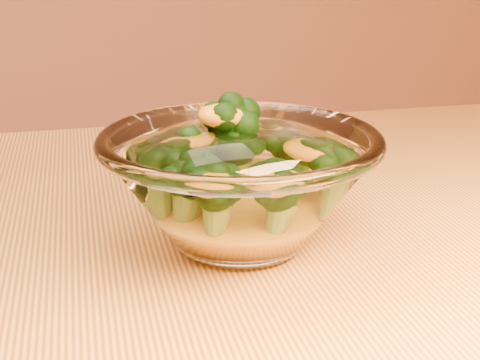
{
  "coord_description": "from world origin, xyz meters",
  "views": [
    {
      "loc": [
        -0.02,
        -0.52,
        0.99
      ],
      "look_at": [
        0.1,
        -0.02,
        0.81
      ],
      "focal_mm": 50.0,
      "sensor_mm": 36.0,
      "label": 1
    }
  ],
  "objects": [
    {
      "name": "table",
      "position": [
        0.0,
        0.0,
        0.65
      ],
      "size": [
        1.2,
        0.8,
        0.75
      ],
      "color": "gold",
      "rests_on": "ground"
    },
    {
      "name": "cheese_sauce",
      "position": [
        0.1,
        -0.02,
        0.78
      ],
      "size": [
        0.12,
        0.12,
        0.03
      ],
      "primitive_type": "ellipsoid",
      "color": "#FFA215",
      "rests_on": "glass_bowl"
    },
    {
      "name": "glass_bowl",
      "position": [
        0.1,
        -0.02,
        0.8
      ],
      "size": [
        0.23,
        0.23,
        0.1
      ],
      "color": "white",
      "rests_on": "table"
    },
    {
      "name": "broccoli_heap",
      "position": [
        0.1,
        -0.01,
        0.82
      ],
      "size": [
        0.16,
        0.15,
        0.09
      ],
      "color": "black",
      "rests_on": "cheese_sauce"
    }
  ]
}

